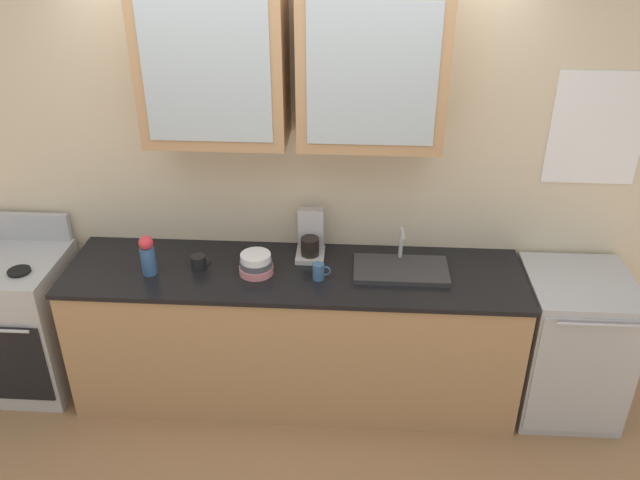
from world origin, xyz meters
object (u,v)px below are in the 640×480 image
at_px(vase, 148,255).
at_px(coffee_maker, 311,239).
at_px(sink_faucet, 401,269).
at_px(cup_near_sink, 319,271).
at_px(stove_range, 23,322).
at_px(bowl_stack, 256,264).
at_px(cup_near_bowls, 199,262).
at_px(dishwasher, 569,344).

height_order(vase, coffee_maker, coffee_maker).
height_order(sink_faucet, cup_near_sink, sink_faucet).
distance_m(stove_range, coffee_maker, 1.91).
bearing_deg(vase, bowl_stack, 4.04).
xyz_separation_m(stove_range, sink_faucet, (2.35, 0.03, 0.46)).
bearing_deg(stove_range, coffee_maker, 6.24).
xyz_separation_m(cup_near_bowls, coffee_maker, (0.64, 0.20, 0.07)).
distance_m(sink_faucet, bowl_stack, 0.84).
bearing_deg(coffee_maker, vase, -163.38).
bearing_deg(cup_near_bowls, vase, -164.06).
bearing_deg(vase, cup_near_sink, 0.16).
distance_m(dishwasher, coffee_maker, 1.68).
bearing_deg(dishwasher, sink_faucet, 177.99).
distance_m(vase, coffee_maker, 0.96).
distance_m(cup_near_bowls, coffee_maker, 0.68).
bearing_deg(sink_faucet, stove_range, -179.22).
distance_m(bowl_stack, cup_near_sink, 0.37).
xyz_separation_m(stove_range, bowl_stack, (1.51, -0.03, 0.50)).
bearing_deg(dishwasher, coffee_maker, 172.67).
height_order(bowl_stack, cup_near_sink, bowl_stack).
distance_m(stove_range, cup_near_bowls, 1.27).
distance_m(sink_faucet, cup_near_bowls, 1.18).
relative_size(sink_faucet, coffee_maker, 1.89).
height_order(stove_range, sink_faucet, sink_faucet).
distance_m(cup_near_sink, dishwasher, 1.59).
relative_size(vase, coffee_maker, 0.84).
xyz_separation_m(bowl_stack, cup_near_sink, (0.37, -0.04, -0.01)).
bearing_deg(cup_near_bowls, stove_range, -179.86).
height_order(cup_near_sink, dishwasher, cup_near_sink).
bearing_deg(coffee_maker, sink_faucet, -17.13).
xyz_separation_m(cup_near_sink, dishwasher, (1.51, 0.07, -0.50)).
bearing_deg(bowl_stack, sink_faucet, 4.33).
distance_m(sink_faucet, dishwasher, 1.14).
height_order(bowl_stack, coffee_maker, coffee_maker).
bearing_deg(coffee_maker, bowl_stack, -142.51).
height_order(vase, cup_near_sink, vase).
bearing_deg(bowl_stack, coffee_maker, 37.49).
height_order(cup_near_bowls, dishwasher, cup_near_bowls).
bearing_deg(cup_near_sink, cup_near_bowls, 173.98).
height_order(bowl_stack, dishwasher, bowl_stack).
bearing_deg(vase, coffee_maker, 16.62).
bearing_deg(stove_range, bowl_stack, -1.19).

